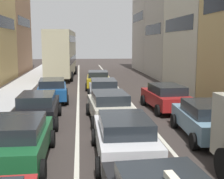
{
  "coord_description": "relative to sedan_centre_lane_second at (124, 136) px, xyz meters",
  "views": [
    {
      "loc": [
        -1.56,
        -2.92,
        3.9
      ],
      "look_at": [
        0.0,
        12.0,
        1.6
      ],
      "focal_mm": 49.72,
      "sensor_mm": 36.0,
      "label": 1
    }
  ],
  "objects": [
    {
      "name": "sidewalk_left",
      "position": [
        -6.58,
        13.03,
        -0.73
      ],
      "size": [
        2.6,
        64.0,
        0.14
      ],
      "primitive_type": "cube",
      "color": "#BABABA",
      "rests_on": "ground"
    },
    {
      "name": "lane_stripe_left",
      "position": [
        -1.58,
        13.03,
        -0.79
      ],
      "size": [
        0.16,
        60.0,
        0.01
      ],
      "primitive_type": "cube",
      "color": "silver",
      "rests_on": "ground"
    },
    {
      "name": "lane_stripe_right",
      "position": [
        1.82,
        13.03,
        -0.79
      ],
      "size": [
        0.16,
        60.0,
        0.01
      ],
      "primitive_type": "cube",
      "color": "silver",
      "rests_on": "ground"
    },
    {
      "name": "building_row_right",
      "position": [
        10.02,
        14.94,
        5.08
      ],
      "size": [
        7.2,
        43.9,
        13.47
      ],
      "rotation": [
        0.0,
        0.0,
        -1.57
      ],
      "color": "#B2ADA3",
      "rests_on": "ground"
    },
    {
      "name": "sedan_centre_lane_second",
      "position": [
        0.0,
        0.0,
        0.0
      ],
      "size": [
        2.07,
        4.31,
        1.49
      ],
      "rotation": [
        0.0,
        0.0,
        1.57
      ],
      "color": "silver",
      "rests_on": "ground"
    },
    {
      "name": "wagon_left_lane_second",
      "position": [
        -3.46,
        -0.03,
        0.0
      ],
      "size": [
        2.09,
        4.31,
        1.49
      ],
      "rotation": [
        0.0,
        0.0,
        1.56
      ],
      "color": "#19592D",
      "rests_on": "ground"
    },
    {
      "name": "hatchback_centre_lane_third",
      "position": [
        -0.02,
        5.0,
        0.0
      ],
      "size": [
        2.24,
        4.39,
        1.49
      ],
      "rotation": [
        0.0,
        0.0,
        1.62
      ],
      "color": "beige",
      "rests_on": "ground"
    },
    {
      "name": "sedan_left_lane_third",
      "position": [
        -3.47,
        4.99,
        0.0
      ],
      "size": [
        2.1,
        4.32,
        1.49
      ],
      "rotation": [
        0.0,
        0.0,
        1.58
      ],
      "color": "black",
      "rests_on": "ground"
    },
    {
      "name": "coupe_centre_lane_fourth",
      "position": [
        0.09,
        10.24,
        0.0
      ],
      "size": [
        2.11,
        4.32,
        1.49
      ],
      "rotation": [
        0.0,
        0.0,
        1.56
      ],
      "color": "gray",
      "rests_on": "ground"
    },
    {
      "name": "sedan_left_lane_fourth",
      "position": [
        -3.28,
        10.73,
        0.0
      ],
      "size": [
        2.28,
        4.4,
        1.49
      ],
      "rotation": [
        0.0,
        0.0,
        1.63
      ],
      "color": "#194C8C",
      "rests_on": "ground"
    },
    {
      "name": "sedan_centre_lane_fifth",
      "position": [
        0.09,
        16.12,
        0.0
      ],
      "size": [
        2.23,
        4.38,
        1.49
      ],
      "rotation": [
        0.0,
        0.0,
        1.52
      ],
      "color": "#B29319",
      "rests_on": "ground"
    },
    {
      "name": "sedan_right_lane_behind_truck",
      "position": [
        3.67,
        1.97,
        0.0
      ],
      "size": [
        2.26,
        4.39,
        1.49
      ],
      "rotation": [
        0.0,
        0.0,
        1.51
      ],
      "color": "#759EB7",
      "rests_on": "ground"
    },
    {
      "name": "wagon_right_lane_far",
      "position": [
        3.47,
        7.25,
        0.0
      ],
      "size": [
        2.28,
        4.41,
        1.49
      ],
      "rotation": [
        0.0,
        0.0,
        1.63
      ],
      "color": "#A51E1E",
      "rests_on": "ground"
    },
    {
      "name": "bus_mid_queue_primary",
      "position": [
        -3.38,
        24.22,
        2.03
      ],
      "size": [
        3.14,
        10.6,
        5.06
      ],
      "rotation": [
        0.0,
        0.0,
        1.53
      ],
      "color": "#BFB793",
      "rests_on": "ground"
    }
  ]
}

